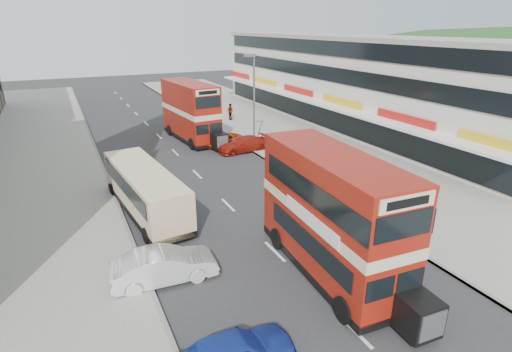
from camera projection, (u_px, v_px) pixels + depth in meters
ground at (296, 273)px, 17.93m from camera, size 160.00×160.00×0.00m
road_surface at (175, 152)px, 34.75m from camera, size 12.00×90.00×0.01m
pavement_right at (295, 136)px, 39.64m from camera, size 12.00×90.00×0.15m
pavement_left at (16, 173)px, 29.80m from camera, size 12.00×90.00×0.15m
kerb_left at (101, 162)px, 32.22m from camera, size 0.20×90.00×0.16m
kerb_right at (240, 143)px, 37.23m from camera, size 0.20×90.00×0.16m
commercial_row at (350, 81)px, 42.95m from camera, size 9.90×46.20×9.30m
street_lamp at (253, 95)px, 34.05m from camera, size 1.00×0.20×8.12m
bus_main at (332, 215)px, 17.11m from camera, size 3.15×9.71×5.27m
bus_second at (191, 111)px, 37.66m from camera, size 3.41×9.55×5.22m
coach at (145, 189)px, 23.26m from camera, size 3.25×9.46×2.46m
car_left_front at (164, 266)px, 17.15m from camera, size 4.55×1.85×1.47m
car_right_a at (243, 144)px, 34.79m from camera, size 4.60×2.06×1.31m
car_right_b at (223, 140)px, 36.50m from camera, size 4.12×2.30×1.09m
pedestrian_near at (288, 143)px, 33.88m from camera, size 0.75×0.72×1.70m
pedestrian_far at (230, 112)px, 45.73m from camera, size 1.15×0.95×1.83m
cyclist at (217, 137)px, 36.95m from camera, size 0.90×1.96×2.02m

